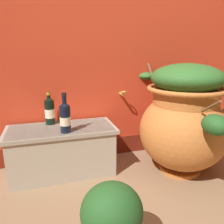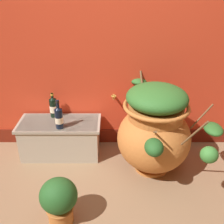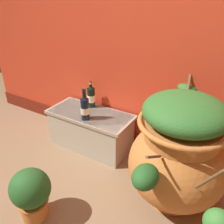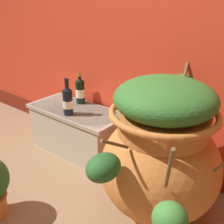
% 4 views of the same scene
% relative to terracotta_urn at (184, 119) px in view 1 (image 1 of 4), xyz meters
% --- Properties ---
extents(back_wall, '(4.40, 0.33, 2.60)m').
position_rel_terracotta_urn_xyz_m(back_wall, '(-0.43, 0.58, 0.84)').
color(back_wall, red).
rests_on(back_wall, ground_plane).
extents(terracotta_urn, '(0.96, 1.22, 0.90)m').
position_rel_terracotta_urn_xyz_m(terracotta_urn, '(0.00, 0.00, 0.00)').
color(terracotta_urn, '#C17033').
rests_on(terracotta_urn, ground_plane).
extents(stone_ledge, '(0.86, 0.40, 0.39)m').
position_rel_terracotta_urn_xyz_m(stone_ledge, '(-0.96, 0.25, -0.24)').
color(stone_ledge, '#B2A893').
rests_on(stone_ledge, ground_plane).
extents(wine_bottle_left, '(0.08, 0.08, 0.30)m').
position_rel_terracotta_urn_xyz_m(wine_bottle_left, '(-0.93, 0.14, 0.06)').
color(wine_bottle_left, black).
rests_on(wine_bottle_left, stone_ledge).
extents(wine_bottle_middle, '(0.08, 0.08, 0.27)m').
position_rel_terracotta_urn_xyz_m(wine_bottle_middle, '(-1.04, 0.39, 0.06)').
color(wine_bottle_middle, black).
rests_on(wine_bottle_middle, stone_ledge).
extents(potted_shrub, '(0.29, 0.28, 0.41)m').
position_rel_terracotta_urn_xyz_m(potted_shrub, '(-0.81, -0.66, -0.23)').
color(potted_shrub, '#C17033').
rests_on(potted_shrub, ground_plane).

